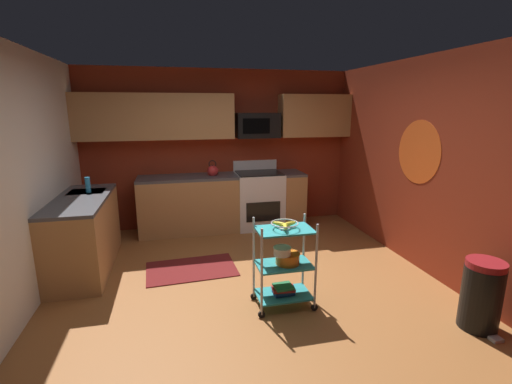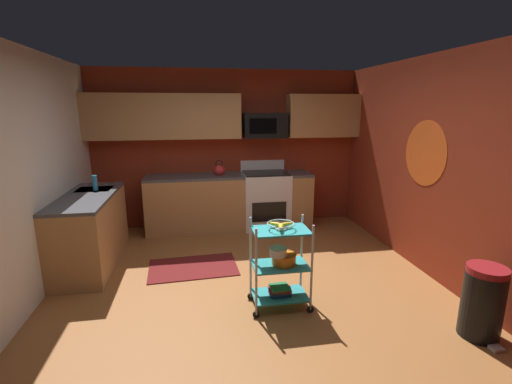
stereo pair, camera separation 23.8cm
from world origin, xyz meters
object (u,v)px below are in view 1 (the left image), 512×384
(oven_range, at_px, (259,199))
(kettle, at_px, (213,171))
(rolling_cart, at_px, (284,264))
(fruit_bowl, at_px, (285,224))
(microwave, at_px, (257,125))
(book_stack, at_px, (283,289))
(trash_can, at_px, (481,295))
(dish_soap_bottle, at_px, (88,185))
(mixing_bowl_small, at_px, (282,251))
(mixing_bowl_large, at_px, (288,258))

(oven_range, relative_size, kettle, 4.17)
(rolling_cart, relative_size, fruit_bowl, 3.36)
(microwave, relative_size, book_stack, 2.91)
(kettle, xyz_separation_m, trash_can, (2.06, -3.28, -0.67))
(fruit_bowl, relative_size, kettle, 1.03)
(oven_range, relative_size, fruit_bowl, 4.04)
(fruit_bowl, height_order, dish_soap_bottle, dish_soap_bottle)
(kettle, relative_size, trash_can, 0.40)
(rolling_cart, distance_m, mixing_bowl_small, 0.17)
(mixing_bowl_small, xyz_separation_m, dish_soap_bottle, (-2.09, 1.72, 0.40))
(fruit_bowl, height_order, book_stack, fruit_bowl)
(mixing_bowl_small, bearing_deg, kettle, 98.71)
(oven_range, xyz_separation_m, mixing_bowl_small, (-0.37, -2.55, 0.14))
(rolling_cart, relative_size, book_stack, 3.81)
(trash_can, bearing_deg, kettle, 122.16)
(oven_range, distance_m, mixing_bowl_large, 2.53)
(mixing_bowl_small, relative_size, dish_soap_bottle, 0.91)
(fruit_bowl, relative_size, mixing_bowl_large, 1.08)
(rolling_cart, xyz_separation_m, kettle, (-0.42, 2.51, 0.54))
(book_stack, bearing_deg, kettle, 99.53)
(oven_range, relative_size, dish_soap_bottle, 5.50)
(book_stack, distance_m, trash_can, 1.82)
(oven_range, xyz_separation_m, kettle, (-0.76, -0.00, 0.52))
(dish_soap_bottle, bearing_deg, trash_can, -33.13)
(fruit_bowl, bearing_deg, book_stack, 0.00)
(book_stack, bearing_deg, trash_can, -25.18)
(fruit_bowl, xyz_separation_m, trash_can, (1.64, -0.77, -0.55))
(dish_soap_bottle, bearing_deg, rolling_cart, -38.46)
(oven_range, distance_m, fruit_bowl, 2.57)
(mixing_bowl_large, distance_m, book_stack, 0.35)
(oven_range, xyz_separation_m, fruit_bowl, (-0.34, -2.51, 0.40))
(book_stack, bearing_deg, mixing_bowl_small, -132.21)
(microwave, distance_m, dish_soap_bottle, 2.72)
(rolling_cart, relative_size, trash_can, 1.39)
(book_stack, relative_size, trash_can, 0.36)
(book_stack, bearing_deg, rolling_cart, 90.00)
(trash_can, bearing_deg, mixing_bowl_large, 154.31)
(rolling_cart, distance_m, dish_soap_bottle, 2.76)
(book_stack, height_order, dish_soap_bottle, dish_soap_bottle)
(kettle, bearing_deg, mixing_bowl_large, -79.64)
(mixing_bowl_large, relative_size, book_stack, 1.05)
(rolling_cart, distance_m, fruit_bowl, 0.42)
(mixing_bowl_large, xyz_separation_m, mixing_bowl_small, (-0.07, -0.03, 0.10))
(microwave, height_order, mixing_bowl_large, microwave)
(mixing_bowl_small, height_order, dish_soap_bottle, dish_soap_bottle)
(oven_range, height_order, kettle, kettle)
(fruit_bowl, bearing_deg, mixing_bowl_small, -132.21)
(mixing_bowl_large, distance_m, mixing_bowl_small, 0.13)
(oven_range, height_order, microwave, microwave)
(oven_range, relative_size, mixing_bowl_small, 6.04)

